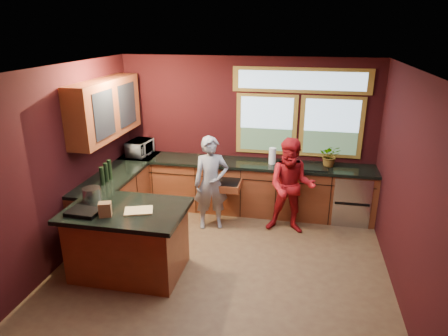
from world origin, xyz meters
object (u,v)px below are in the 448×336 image
(person_grey, at_px, (211,183))
(stock_pot, at_px, (92,194))
(person_red, at_px, (291,187))
(cutting_board, at_px, (139,211))
(island, at_px, (129,240))

(person_grey, distance_m, stock_pot, 1.91)
(stock_pot, bearing_deg, person_grey, 44.91)
(person_red, height_order, stock_pot, person_red)
(cutting_board, height_order, stock_pot, stock_pot)
(person_red, xyz_separation_m, cutting_board, (-1.87, -1.63, 0.17))
(island, xyz_separation_m, stock_pot, (-0.55, 0.15, 0.56))
(person_grey, bearing_deg, stock_pot, -153.73)
(person_grey, xyz_separation_m, stock_pot, (-1.34, -1.34, 0.26))
(cutting_board, bearing_deg, stock_pot, 165.07)
(person_red, height_order, cutting_board, person_red)
(island, relative_size, person_red, 0.99)
(island, relative_size, cutting_board, 4.43)
(person_red, bearing_deg, person_grey, -174.32)
(island, bearing_deg, person_grey, 62.01)
(cutting_board, distance_m, stock_pot, 0.78)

